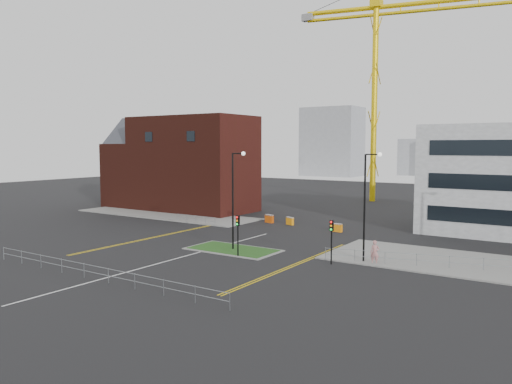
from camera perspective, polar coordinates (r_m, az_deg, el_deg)
ground at (r=42.19m, az=-11.37°, el=-8.09°), size 200.00×200.00×0.00m
pavement_left at (r=71.42m, az=-10.30°, el=-2.54°), size 28.00×8.00×0.12m
pavement_right at (r=44.62m, az=23.79°, el=-7.62°), size 24.00×10.00×0.12m
island_kerb at (r=46.84m, az=-2.65°, el=-6.60°), size 8.60×4.60×0.08m
grass_island at (r=46.84m, az=-2.65°, el=-6.57°), size 8.00×4.00×0.12m
brick_building at (r=77.23m, az=-8.90°, el=3.12°), size 24.20×10.07×14.24m
tower_crane at (r=90.36m, az=17.31°, el=15.24°), size 51.98×12.35×37.12m
streetlamp_island at (r=45.91m, az=-2.45°, el=-0.05°), size 1.46×0.36×9.18m
streetlamp_right_near at (r=41.94m, az=12.59°, el=-0.68°), size 1.46×0.36×9.18m
traffic_light_island at (r=43.62m, az=-2.10°, el=-4.11°), size 0.28×0.33×3.65m
traffic_light_right at (r=41.34m, az=8.62°, el=-4.69°), size 0.28×0.33×3.65m
railing_front at (r=38.12m, az=-17.83°, el=-8.47°), size 24.05×0.05×1.10m
railing_left at (r=62.40m, az=-6.88°, el=-2.99°), size 6.05×0.05×1.10m
railing_right at (r=42.34m, az=21.23°, el=-7.22°), size 19.05×5.05×1.10m
centre_line at (r=43.58m, az=-9.50°, el=-7.62°), size 0.15×30.00×0.01m
yellow_left_a at (r=55.35m, az=-10.67°, el=-4.88°), size 0.12×24.00×0.01m
yellow_left_b at (r=55.14m, az=-10.45°, el=-4.91°), size 0.12×24.00×0.01m
yellow_right_a at (r=41.25m, az=4.22°, el=-8.30°), size 0.12×20.00×0.01m
yellow_right_b at (r=41.11m, az=4.58°, el=-8.35°), size 0.12×20.00×0.01m
skyline_a at (r=164.23m, az=8.68°, el=5.69°), size 18.00×12.00×22.00m
skyline_b at (r=160.14m, az=26.74°, el=4.12°), size 24.00×12.00×16.00m
skyline_d at (r=173.05m, az=21.18°, el=3.71°), size 30.00×12.00×12.00m
pedestrian at (r=42.18m, az=13.42°, el=-6.75°), size 0.82×0.64×1.99m
barrier_left at (r=61.62m, az=3.90°, el=-3.28°), size 1.18×0.77×0.95m
barrier_mid at (r=63.13m, az=1.53°, el=-3.03°), size 1.28×0.65×1.03m
barrier_right at (r=57.18m, az=9.28°, el=-4.01°), size 1.15×0.48×0.94m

